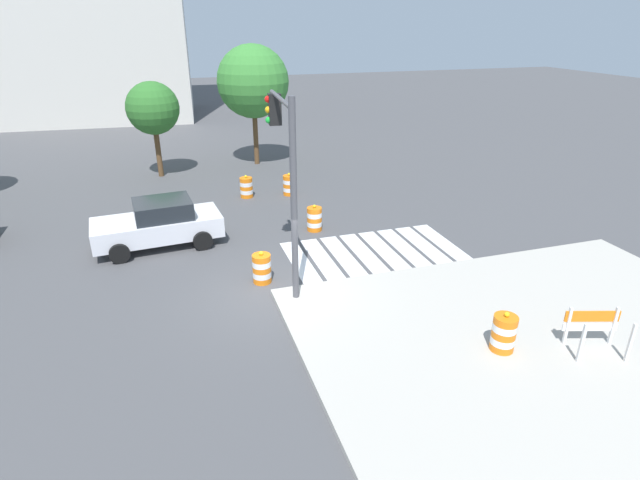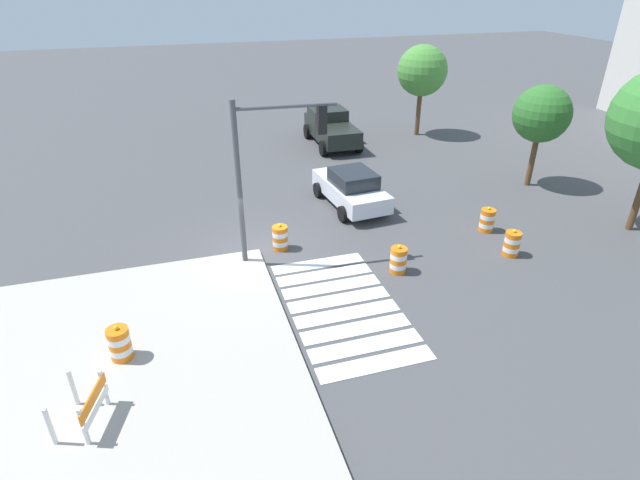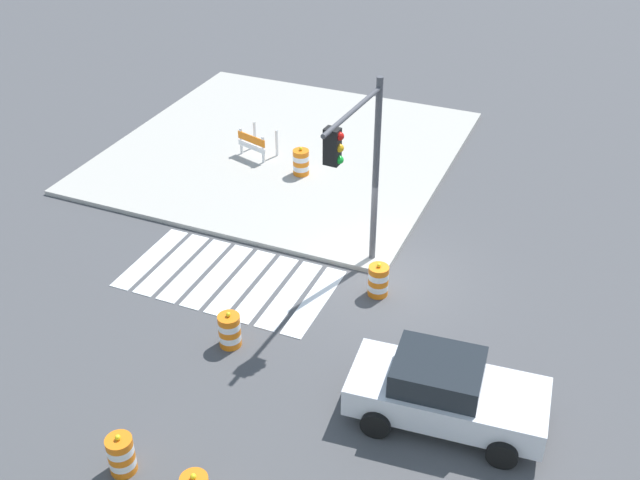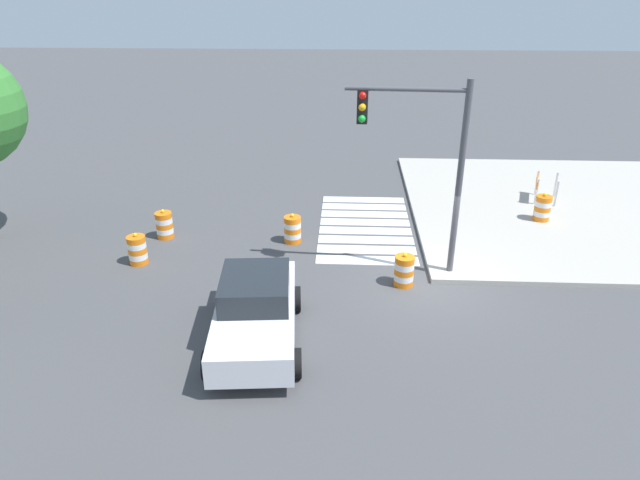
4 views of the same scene
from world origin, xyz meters
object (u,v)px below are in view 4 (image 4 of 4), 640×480
object	(u,v)px
traffic_barrel_median_near	(137,250)
traffic_barrel_crosswalk_end	(293,229)
sports_car	(256,310)
construction_barricade	(541,186)
traffic_barrel_on_sidewalk	(542,208)
traffic_barrel_near_corner	(164,225)
traffic_barrel_median_far	(404,271)
traffic_light_pole	(420,145)

from	to	relation	value
traffic_barrel_median_near	traffic_barrel_crosswalk_end	bearing A→B (deg)	-68.99
sports_car	construction_barricade	distance (m)	13.57
traffic_barrel_on_sidewalk	construction_barricade	distance (m)	2.14
traffic_barrel_crosswalk_end	traffic_barrel_median_near	size ratio (longest dim) A/B	1.00
traffic_barrel_crosswalk_end	traffic_barrel_on_sidewalk	xyz separation A→B (m)	(1.97, -8.71, 0.15)
traffic_barrel_crosswalk_end	traffic_barrel_near_corner	bearing A→B (deg)	88.09
traffic_barrel_median_far	traffic_barrel_on_sidewalk	bearing A→B (deg)	-48.49
sports_car	traffic_barrel_on_sidewalk	size ratio (longest dim) A/B	4.36
traffic_barrel_near_corner	traffic_barrel_crosswalk_end	world-z (taller)	same
traffic_barrel_median_near	traffic_light_pole	bearing A→B (deg)	-91.40
traffic_barrel_median_far	traffic_barrel_near_corner	bearing A→B (deg)	69.85
traffic_barrel_near_corner	traffic_light_pole	distance (m)	9.01
traffic_barrel_crosswalk_end	construction_barricade	xyz separation A→B (m)	(4.03, -9.27, 0.27)
traffic_light_pole	construction_barricade	bearing A→B (deg)	-42.84
sports_car	traffic_barrel_on_sidewalk	distance (m)	11.76
traffic_light_pole	sports_car	bearing A→B (deg)	131.52
traffic_barrel_median_far	traffic_light_pole	size ratio (longest dim) A/B	0.19
traffic_barrel_crosswalk_end	traffic_barrel_median_near	bearing A→B (deg)	111.01
traffic_barrel_median_far	traffic_light_pole	distance (m)	3.55
construction_barricade	traffic_light_pole	xyz separation A→B (m)	(-6.00, 5.56, 3.19)
sports_car	traffic_barrel_median_near	size ratio (longest dim) A/B	4.36
traffic_barrel_on_sidewalk	traffic_light_pole	bearing A→B (deg)	128.16
traffic_barrel_near_corner	traffic_barrel_on_sidewalk	size ratio (longest dim) A/B	1.00
sports_car	traffic_barrel_crosswalk_end	distance (m)	5.57
sports_car	traffic_barrel_crosswalk_end	world-z (taller)	sports_car
traffic_barrel_median_near	traffic_light_pole	world-z (taller)	traffic_light_pole
traffic_barrel_crosswalk_end	traffic_barrel_median_far	xyz separation A→B (m)	(-2.71, -3.43, 0.00)
traffic_barrel_near_corner	traffic_barrel_crosswalk_end	bearing A→B (deg)	-91.91
sports_car	construction_barricade	size ratio (longest dim) A/B	3.16
traffic_barrel_near_corner	traffic_light_pole	size ratio (longest dim) A/B	0.19
traffic_barrel_median_near	traffic_barrel_median_far	world-z (taller)	same
traffic_barrel_median_near	construction_barricade	bearing A→B (deg)	-67.31
traffic_barrel_on_sidewalk	construction_barricade	world-z (taller)	traffic_barrel_on_sidewalk
traffic_barrel_near_corner	traffic_barrel_median_near	xyz separation A→B (m)	(-1.91, 0.25, 0.00)
traffic_barrel_crosswalk_end	traffic_barrel_median_far	bearing A→B (deg)	-128.29
traffic_barrel_near_corner	construction_barricade	bearing A→B (deg)	-74.06
traffic_barrel_near_corner	construction_barricade	xyz separation A→B (m)	(3.89, -13.61, 0.27)
traffic_barrel_near_corner	traffic_barrel_crosswalk_end	size ratio (longest dim) A/B	1.00
traffic_barrel_near_corner	traffic_barrel_on_sidewalk	bearing A→B (deg)	-82.06
traffic_barrel_median_near	traffic_barrel_median_far	size ratio (longest dim) A/B	1.00
traffic_barrel_median_far	construction_barricade	xyz separation A→B (m)	(6.74, -5.84, 0.27)
traffic_barrel_median_far	traffic_barrel_crosswalk_end	bearing A→B (deg)	51.71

